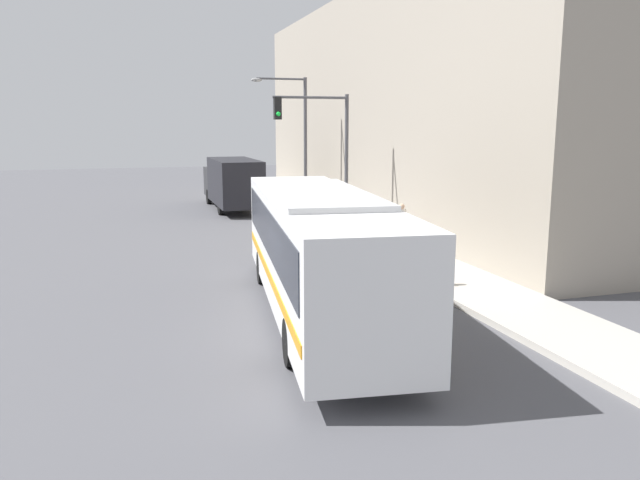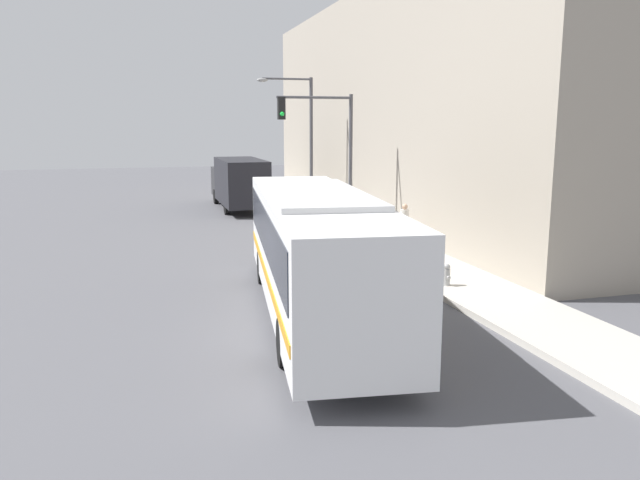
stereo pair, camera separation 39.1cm
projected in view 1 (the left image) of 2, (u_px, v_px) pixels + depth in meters
The scene contains 10 objects.
ground_plane at pixel (308, 339), 14.36m from camera, with size 120.00×120.00×0.00m, color #515156.
sidewalk at pixel (308, 211), 34.82m from camera, with size 2.66×70.00×0.18m.
building_facade at pixel (403, 109), 32.32m from camera, with size 6.00×32.14×11.30m.
city_bus at pixel (318, 245), 15.73m from camera, with size 3.93×11.89×3.24m.
delivery_truck at pixel (232, 182), 35.77m from camera, with size 2.28×8.39×2.93m.
fire_hydrant at pixel (447, 274), 18.43m from camera, with size 0.21×0.28×0.66m.
traffic_light_pole at pixel (323, 140), 26.16m from camera, with size 3.28×0.35×5.92m.
street_lamp at pixel (298, 133), 32.61m from camera, with size 2.94×0.28×7.06m.
pedestrian_near_corner at pixel (401, 225), 23.88m from camera, with size 0.34×0.34×1.71m.
pedestrian_mid_block at pixel (327, 203), 30.40m from camera, with size 0.34×0.34×1.77m.
Camera 1 is at (-3.83, -13.16, 4.88)m, focal length 35.00 mm.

